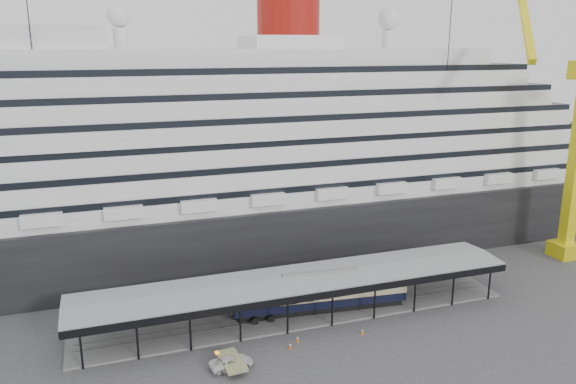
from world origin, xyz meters
name	(u,v)px	position (x,y,z in m)	size (l,w,h in m)	color
ground	(313,333)	(0.00, 0.00, 0.00)	(200.00, 200.00, 0.00)	#3B3B3E
cruise_ship	(243,140)	(0.05, 32.00, 18.35)	(130.00, 30.00, 43.90)	black
platform_canopy	(299,298)	(0.00, 5.00, 2.36)	(56.00, 9.18, 5.30)	slate
crane_yellow	(572,135)	(47.06, 10.54, 19.96)	(23.83, 18.78, 47.60)	yellow
port_truck	(231,362)	(-10.97, -4.12, 0.65)	(2.16, 4.69, 1.30)	silver
pullman_carriage	(321,292)	(3.02, 5.00, 2.70)	(22.85, 5.16, 22.26)	black
traffic_cone_left	(298,339)	(-2.38, -1.22, 0.32)	(0.44, 0.44, 0.65)	#E5560C
traffic_cone_mid	(290,346)	(-3.73, -2.40, 0.35)	(0.38, 0.38, 0.71)	#D94D0C
traffic_cone_right	(362,331)	(5.54, -2.12, 0.33)	(0.42, 0.42, 0.67)	#F05F0D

